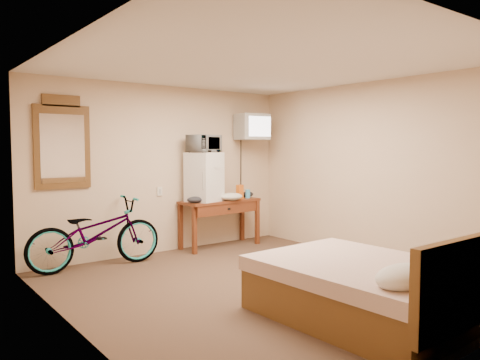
{
  "coord_description": "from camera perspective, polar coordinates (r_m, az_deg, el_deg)",
  "views": [
    {
      "loc": [
        -3.39,
        -3.98,
        1.58
      ],
      "look_at": [
        0.19,
        0.66,
        1.17
      ],
      "focal_mm": 35.0,
      "sensor_mm": 36.0,
      "label": 1
    }
  ],
  "objects": [
    {
      "name": "snack_bag",
      "position": [
        7.54,
        -0.02,
        -1.45
      ],
      "size": [
        0.12,
        0.09,
        0.23
      ],
      "primitive_type": "cube",
      "rotation": [
        0.0,
        0.0,
        0.19
      ],
      "color": "#D76013",
      "rests_on": "desk"
    },
    {
      "name": "cloth_dark_b",
      "position": [
        7.81,
        0.92,
        -1.75
      ],
      "size": [
        0.21,
        0.17,
        0.09
      ],
      "primitive_type": "ellipsoid",
      "color": "black",
      "rests_on": "desk"
    },
    {
      "name": "bicycle",
      "position": [
        6.42,
        -17.2,
        -6.22
      ],
      "size": [
        1.78,
        0.69,
        0.92
      ],
      "primitive_type": "imported",
      "rotation": [
        0.0,
        0.0,
        1.53
      ],
      "color": "black",
      "rests_on": "floor"
    },
    {
      "name": "bed",
      "position": [
        4.53,
        15.41,
        -12.57
      ],
      "size": [
        1.47,
        1.96,
        0.9
      ],
      "color": "brown",
      "rests_on": "floor"
    },
    {
      "name": "wall_mirror",
      "position": [
        6.53,
        -20.84,
        4.17
      ],
      "size": [
        0.72,
        0.04,
        1.22
      ],
      "color": "brown",
      "rests_on": "room"
    },
    {
      "name": "desk",
      "position": [
        7.39,
        -2.29,
        -3.41
      ],
      "size": [
        1.33,
        0.57,
        0.75
      ],
      "color": "#642D16",
      "rests_on": "floor"
    },
    {
      "name": "blue_cup",
      "position": [
        7.67,
        0.95,
        -1.68
      ],
      "size": [
        0.08,
        0.08,
        0.14
      ],
      "primitive_type": "cylinder",
      "color": "#43A9E5",
      "rests_on": "desk"
    },
    {
      "name": "mini_fridge",
      "position": [
        7.2,
        -4.39,
        0.38
      ],
      "size": [
        0.57,
        0.56,
        0.75
      ],
      "color": "silver",
      "rests_on": "desk"
    },
    {
      "name": "cloth_dark_a",
      "position": [
        7.01,
        -5.49,
        -2.41
      ],
      "size": [
        0.26,
        0.19,
        0.1
      ],
      "primitive_type": "ellipsoid",
      "color": "black",
      "rests_on": "desk"
    },
    {
      "name": "cloth_cream",
      "position": [
        7.32,
        -1.08,
        -2.04
      ],
      "size": [
        0.38,
        0.29,
        0.12
      ],
      "primitive_type": "ellipsoid",
      "color": "beige",
      "rests_on": "desk"
    },
    {
      "name": "crt_television",
      "position": [
        7.74,
        1.45,
        6.49
      ],
      "size": [
        0.54,
        0.62,
        0.42
      ],
      "color": "black",
      "rests_on": "room"
    },
    {
      "name": "room",
      "position": [
        5.24,
        2.79,
        0.4
      ],
      "size": [
        4.6,
        4.64,
        2.5
      ],
      "color": "#412C20",
      "rests_on": "ground"
    },
    {
      "name": "microwave",
      "position": [
        7.19,
        -4.41,
        4.44
      ],
      "size": [
        0.56,
        0.46,
        0.27
      ],
      "primitive_type": "imported",
      "rotation": [
        0.0,
        0.0,
        0.31
      ],
      "color": "silver",
      "rests_on": "mini_fridge"
    }
  ]
}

